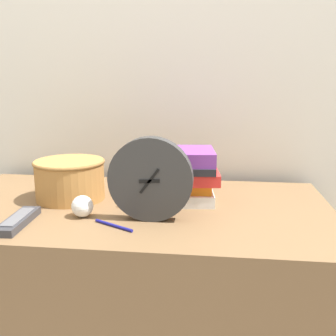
{
  "coord_description": "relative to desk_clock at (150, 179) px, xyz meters",
  "views": [
    {
      "loc": [
        0.25,
        -0.8,
        1.09
      ],
      "look_at": [
        0.12,
        0.3,
        0.84
      ],
      "focal_mm": 42.0,
      "sensor_mm": 36.0,
      "label": 1
    }
  ],
  "objects": [
    {
      "name": "wall_back",
      "position": [
        -0.08,
        0.52,
        0.37
      ],
      "size": [
        6.0,
        0.04,
        2.4
      ],
      "color": "silver",
      "rests_on": "ground_plane"
    },
    {
      "name": "desk",
      "position": [
        -0.08,
        0.12,
        -0.47
      ],
      "size": [
        1.21,
        0.66,
        0.71
      ],
      "color": "brown",
      "rests_on": "ground_plane"
    },
    {
      "name": "desk_clock",
      "position": [
        0.0,
        0.0,
        0.0
      ],
      "size": [
        0.23,
        0.04,
        0.23
      ],
      "color": "#333333",
      "rests_on": "desk"
    },
    {
      "name": "book_stack",
      "position": [
        0.07,
        0.18,
        -0.03
      ],
      "size": [
        0.25,
        0.2,
        0.16
      ],
      "color": "white",
      "rests_on": "desk"
    },
    {
      "name": "basket",
      "position": [
        -0.29,
        0.16,
        -0.05
      ],
      "size": [
        0.22,
        0.22,
        0.13
      ],
      "color": "#B27A3D",
      "rests_on": "desk"
    },
    {
      "name": "tv_remote",
      "position": [
        -0.34,
        -0.08,
        -0.1
      ],
      "size": [
        0.06,
        0.19,
        0.02
      ],
      "color": "#333338",
      "rests_on": "desk"
    },
    {
      "name": "crumpled_paper_ball",
      "position": [
        -0.19,
        0.0,
        -0.08
      ],
      "size": [
        0.06,
        0.06,
        0.06
      ],
      "color": "white",
      "rests_on": "desk"
    },
    {
      "name": "pen",
      "position": [
        -0.09,
        -0.06,
        -0.11
      ],
      "size": [
        0.12,
        0.07,
        0.01
      ],
      "color": "navy",
      "rests_on": "desk"
    }
  ]
}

